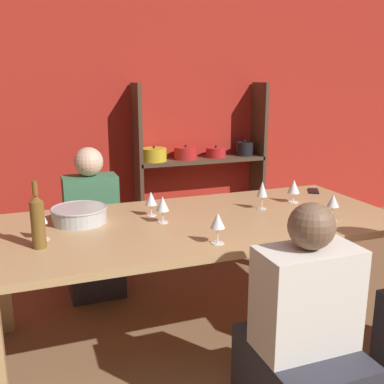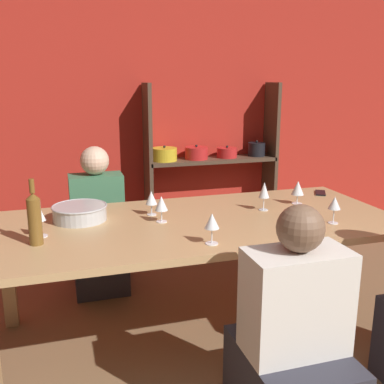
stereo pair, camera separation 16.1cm
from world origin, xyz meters
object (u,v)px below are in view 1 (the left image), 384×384
object	(u,v)px
wine_glass_empty_a	(218,221)
person_near_b	(303,351)
cell_phone	(314,191)
wine_glass_red_c	(151,199)
wine_bottle_green	(38,221)
dining_table	(198,232)
mixing_bowl	(79,214)
wine_glass_red_d	(41,217)
wine_glass_red_b	(294,187)
shelf_unit	(204,181)
wine_glass_white_a	(333,202)
person_far_a	(93,239)
wine_glass_white_b	(262,190)
wine_glass_red_a	(163,205)

from	to	relation	value
wine_glass_empty_a	person_near_b	world-z (taller)	person_near_b
cell_phone	wine_glass_red_c	bearing A→B (deg)	-172.68
wine_bottle_green	dining_table	bearing A→B (deg)	9.13
mixing_bowl	wine_glass_red_d	size ratio (longest dim) A/B	1.88
mixing_bowl	wine_glass_red_b	xyz separation A→B (m)	(1.42, -0.05, 0.06)
shelf_unit	wine_glass_red_b	bearing A→B (deg)	-89.14
wine_glass_red_d	wine_glass_red_b	bearing A→B (deg)	6.26
wine_glass_white_a	person_near_b	size ratio (longest dim) A/B	0.15
wine_bottle_green	person_far_a	bearing A→B (deg)	68.93
dining_table	wine_glass_white_b	size ratio (longest dim) A/B	13.20
wine_glass_white_a	wine_glass_red_b	bearing A→B (deg)	88.45
wine_glass_red_c	person_near_b	xyz separation A→B (m)	(0.41, -1.07, -0.48)
dining_table	person_far_a	size ratio (longest dim) A/B	2.20
dining_table	wine_glass_white_b	bearing A→B (deg)	9.78
wine_glass_red_a	wine_glass_red_b	world-z (taller)	same
wine_glass_red_b	person_near_b	distance (m)	1.28
shelf_unit	wine_glass_white_b	size ratio (longest dim) A/B	8.41
mixing_bowl	person_near_b	distance (m)	1.43
mixing_bowl	person_near_b	world-z (taller)	person_near_b
shelf_unit	person_far_a	world-z (taller)	shelf_unit
wine_glass_red_c	cell_phone	xyz separation A→B (m)	(1.30, 0.17, -0.10)
wine_bottle_green	wine_glass_red_a	distance (m)	0.72
wine_glass_white_b	wine_glass_white_a	bearing A→B (deg)	-53.57
mixing_bowl	wine_bottle_green	world-z (taller)	wine_bottle_green
wine_glass_empty_a	cell_phone	xyz separation A→B (m)	(1.11, 0.75, -0.11)
wine_glass_red_d	person_far_a	xyz separation A→B (m)	(0.37, 0.89, -0.47)
wine_glass_red_c	person_near_b	distance (m)	1.24
person_far_a	person_near_b	world-z (taller)	person_far_a
wine_bottle_green	cell_phone	distance (m)	2.03
wine_glass_white_a	dining_table	bearing A→B (deg)	159.11
wine_glass_white_b	person_far_a	distance (m)	1.35
person_far_a	cell_phone	bearing A→B (deg)	162.09
wine_glass_red_a	wine_glass_red_d	bearing A→B (deg)	-174.89
wine_glass_red_c	wine_glass_empty_a	size ratio (longest dim) A/B	0.94
wine_bottle_green	wine_glass_red_d	bearing A→B (deg)	80.96
dining_table	wine_glass_red_b	world-z (taller)	wine_glass_red_b
wine_glass_red_d	wine_glass_white_b	distance (m)	1.36
wine_glass_empty_a	wine_glass_white_b	bearing A→B (deg)	42.67
dining_table	wine_glass_red_b	size ratio (longest dim) A/B	15.33
wine_glass_white_a	wine_bottle_green	bearing A→B (deg)	175.16
cell_phone	person_near_b	xyz separation A→B (m)	(-0.89, -1.24, -0.38)
wine_bottle_green	wine_glass_red_c	bearing A→B (deg)	26.55
wine_glass_empty_a	cell_phone	size ratio (longest dim) A/B	0.98
wine_glass_red_c	wine_glass_empty_a	xyz separation A→B (m)	(0.19, -0.59, 0.01)
shelf_unit	dining_table	world-z (taller)	shelf_unit
wine_glass_red_d	wine_glass_white_a	xyz separation A→B (m)	(1.63, -0.26, -0.00)
dining_table	wine_glass_red_b	distance (m)	0.79
wine_glass_white_b	cell_phone	distance (m)	0.66
person_far_a	wine_glass_empty_a	bearing A→B (deg)	110.29
shelf_unit	dining_table	distance (m)	1.89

